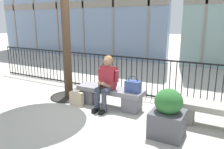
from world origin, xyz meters
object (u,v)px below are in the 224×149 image
(handbag_on_bench, at_px, (133,86))
(planter, at_px, (168,115))
(seated_person_with_phone, at_px, (106,81))
(stone_bench, at_px, (110,95))
(shopping_bag, at_px, (77,98))
(stone_bench_far, at_px, (215,114))

(handbag_on_bench, distance_m, planter, 1.20)
(seated_person_with_phone, bearing_deg, planter, -20.16)
(stone_bench, distance_m, shopping_bag, 0.80)
(shopping_bag, xyz_separation_m, stone_bench_far, (2.98, 0.34, 0.10))
(handbag_on_bench, height_order, stone_bench_far, handbag_on_bench)
(planter, bearing_deg, stone_bench, 155.49)
(stone_bench, distance_m, stone_bench_far, 2.25)
(handbag_on_bench, distance_m, stone_bench_far, 1.69)
(handbag_on_bench, bearing_deg, stone_bench_far, 0.95)
(stone_bench, relative_size, seated_person_with_phone, 1.32)
(stone_bench, relative_size, shopping_bag, 3.77)
(planter, bearing_deg, stone_bench_far, 45.62)
(handbag_on_bench, xyz_separation_m, stone_bench_far, (1.67, 0.03, -0.31))
(seated_person_with_phone, distance_m, handbag_on_bench, 0.62)
(shopping_bag, relative_size, planter, 0.50)
(handbag_on_bench, xyz_separation_m, shopping_bag, (-1.31, -0.31, -0.41))
(stone_bench, distance_m, seated_person_with_phone, 0.40)
(stone_bench, relative_size, stone_bench_far, 1.00)
(stone_bench_far, height_order, planter, planter)
(stone_bench_far, distance_m, planter, 1.02)
(seated_person_with_phone, distance_m, shopping_bag, 0.88)
(stone_bench_far, bearing_deg, planter, -134.38)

